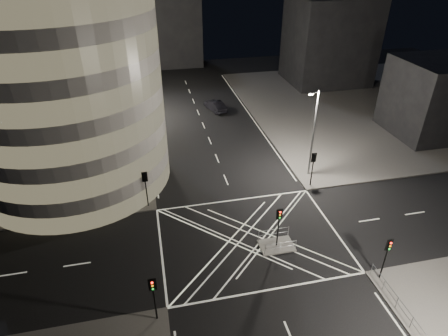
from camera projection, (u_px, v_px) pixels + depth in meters
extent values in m
plane|color=black|center=(250.00, 238.00, 33.99)|extent=(120.00, 120.00, 0.00)
cube|color=#53504E|center=(374.00, 104.00, 61.83)|extent=(42.00, 42.00, 0.15)
cube|color=slate|center=(276.00, 246.00, 33.06)|extent=(3.00, 2.00, 0.15)
cylinder|color=gray|center=(56.00, 68.00, 36.18)|extent=(20.00, 20.00, 25.00)
cube|color=gray|center=(47.00, 30.00, 59.23)|extent=(24.00, 16.00, 22.00)
cube|color=black|center=(329.00, 40.00, 68.21)|extent=(14.00, 12.00, 15.00)
cube|color=black|center=(434.00, 98.00, 50.20)|extent=(10.00, 10.00, 10.00)
cube|color=black|center=(156.00, 22.00, 77.02)|extent=(18.00, 8.00, 18.00)
cylinder|color=black|center=(129.00, 181.00, 38.58)|extent=(0.32, 0.32, 3.51)
ellipsoid|color=black|center=(125.00, 156.00, 37.05)|extent=(4.40, 4.40, 5.06)
cylinder|color=black|center=(129.00, 155.00, 43.69)|extent=(0.32, 0.32, 3.16)
ellipsoid|color=black|center=(126.00, 134.00, 42.24)|extent=(4.39, 4.39, 5.05)
cylinder|color=black|center=(129.00, 134.00, 48.75)|extent=(0.32, 0.32, 2.94)
ellipsoid|color=black|center=(126.00, 115.00, 47.36)|extent=(4.38, 4.38, 5.04)
cylinder|color=black|center=(129.00, 115.00, 53.64)|extent=(0.32, 0.32, 3.40)
ellipsoid|color=black|center=(126.00, 95.00, 52.15)|extent=(4.26, 4.26, 4.90)
cylinder|color=black|center=(129.00, 100.00, 58.70)|extent=(0.32, 0.32, 3.23)
ellipsoid|color=black|center=(126.00, 84.00, 57.31)|extent=(3.86, 3.86, 4.43)
cylinder|color=black|center=(147.00, 193.00, 37.19)|extent=(0.12, 0.12, 3.00)
cube|color=black|center=(145.00, 177.00, 36.18)|extent=(0.28, 0.22, 0.90)
cube|color=black|center=(145.00, 177.00, 36.18)|extent=(0.55, 0.04, 1.10)
cylinder|color=black|center=(155.00, 304.00, 25.83)|extent=(0.12, 0.12, 3.00)
cube|color=black|center=(152.00, 284.00, 24.82)|extent=(0.28, 0.22, 0.90)
cube|color=black|center=(152.00, 284.00, 24.82)|extent=(0.55, 0.04, 1.10)
cylinder|color=black|center=(312.00, 173.00, 40.43)|extent=(0.12, 0.12, 3.00)
cube|color=black|center=(314.00, 158.00, 39.42)|extent=(0.28, 0.22, 0.90)
cube|color=black|center=(314.00, 158.00, 39.42)|extent=(0.55, 0.04, 1.10)
cylinder|color=black|center=(384.00, 264.00, 29.07)|extent=(0.12, 0.12, 3.00)
cube|color=black|center=(389.00, 245.00, 28.06)|extent=(0.28, 0.22, 0.90)
cube|color=black|center=(389.00, 245.00, 28.06)|extent=(0.55, 0.04, 1.10)
cylinder|color=black|center=(278.00, 232.00, 32.25)|extent=(0.12, 0.12, 3.00)
cube|color=black|center=(279.00, 214.00, 31.24)|extent=(0.28, 0.22, 0.90)
cube|color=black|center=(279.00, 214.00, 31.24)|extent=(0.55, 0.04, 1.10)
cylinder|color=slate|center=(134.00, 140.00, 39.59)|extent=(0.20, 0.20, 10.00)
cylinder|color=slate|center=(133.00, 95.00, 37.16)|extent=(0.90, 0.10, 0.10)
cube|color=slate|center=(138.00, 96.00, 37.29)|extent=(0.50, 0.25, 0.18)
cube|color=white|center=(138.00, 97.00, 37.35)|extent=(0.42, 0.20, 0.05)
cylinder|color=slate|center=(133.00, 85.00, 54.62)|extent=(0.20, 0.20, 10.00)
cylinder|color=slate|center=(132.00, 51.00, 52.19)|extent=(0.90, 0.10, 0.10)
cube|color=slate|center=(135.00, 52.00, 52.32)|extent=(0.50, 0.25, 0.18)
cube|color=white|center=(135.00, 53.00, 52.38)|extent=(0.42, 0.20, 0.05)
cylinder|color=slate|center=(313.00, 135.00, 40.58)|extent=(0.20, 0.20, 10.00)
cylinder|color=slate|center=(315.00, 92.00, 37.98)|extent=(0.90, 0.10, 0.10)
cube|color=slate|center=(311.00, 93.00, 37.95)|extent=(0.50, 0.25, 0.18)
cube|color=white|center=(311.00, 94.00, 38.01)|extent=(0.42, 0.20, 0.05)
cube|color=slate|center=(419.00, 333.00, 25.01)|extent=(0.06, 11.70, 1.10)
cube|color=slate|center=(280.00, 247.00, 31.99)|extent=(2.80, 0.06, 1.10)
cube|color=slate|center=(274.00, 234.00, 33.49)|extent=(2.80, 0.06, 1.10)
imported|color=black|center=(215.00, 106.00, 59.34)|extent=(3.10, 5.20, 1.62)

